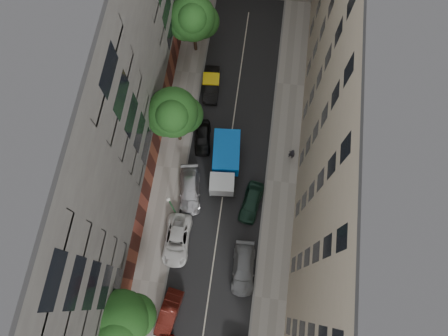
% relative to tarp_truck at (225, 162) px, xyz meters
% --- Properties ---
extents(ground, '(120.00, 120.00, 0.00)m').
position_rel_tarp_truck_xyz_m(ground, '(0.16, -0.78, -1.56)').
color(ground, '#4C4C49').
rests_on(ground, ground).
extents(road_surface, '(8.00, 44.00, 0.02)m').
position_rel_tarp_truck_xyz_m(road_surface, '(0.16, -0.78, -1.55)').
color(road_surface, black).
rests_on(road_surface, ground).
extents(sidewalk_left, '(3.00, 44.00, 0.15)m').
position_rel_tarp_truck_xyz_m(sidewalk_left, '(-5.34, -0.78, -1.49)').
color(sidewalk_left, gray).
rests_on(sidewalk_left, ground).
extents(sidewalk_right, '(3.00, 44.00, 0.15)m').
position_rel_tarp_truck_xyz_m(sidewalk_right, '(5.66, -0.78, -1.49)').
color(sidewalk_right, gray).
rests_on(sidewalk_right, ground).
extents(building_left, '(8.00, 44.00, 20.00)m').
position_rel_tarp_truck_xyz_m(building_left, '(-10.84, -0.78, 8.44)').
color(building_left, '#504D4B').
rests_on(building_left, ground).
extents(building_right, '(8.00, 44.00, 20.00)m').
position_rel_tarp_truck_xyz_m(building_right, '(11.16, -0.78, 8.44)').
color(building_right, tan).
rests_on(building_right, ground).
extents(tarp_truck, '(2.88, 6.31, 2.83)m').
position_rel_tarp_truck_xyz_m(tarp_truck, '(0.00, 0.00, 0.00)').
color(tarp_truck, black).
rests_on(tarp_truck, ground).
extents(car_left_1, '(2.10, 4.32, 1.36)m').
position_rel_tarp_truck_xyz_m(car_left_1, '(-3.04, -14.18, -0.88)').
color(car_left_1, '#4D150F').
rests_on(car_left_1, ground).
extents(car_left_2, '(2.42, 5.04, 1.39)m').
position_rel_tarp_truck_xyz_m(car_left_2, '(-3.44, -7.85, -0.87)').
color(car_left_2, silver).
rests_on(car_left_2, ground).
extents(car_left_3, '(2.75, 5.13, 1.42)m').
position_rel_tarp_truck_xyz_m(car_left_3, '(-3.02, -2.98, -0.85)').
color(car_left_3, '#B9B8BD').
rests_on(car_left_3, ground).
extents(car_left_4, '(2.02, 4.04, 1.32)m').
position_rel_tarp_truck_xyz_m(car_left_4, '(-2.64, 2.62, -0.90)').
color(car_left_4, black).
rests_on(car_left_4, ground).
extents(car_left_5, '(1.85, 4.47, 1.44)m').
position_rel_tarp_truck_xyz_m(car_left_5, '(-2.64, 8.71, -0.84)').
color(car_left_5, black).
rests_on(car_left_5, ground).
extents(car_right_1, '(2.24, 4.96, 1.41)m').
position_rel_tarp_truck_xyz_m(car_right_1, '(2.96, -9.58, -0.86)').
color(car_right_1, slate).
rests_on(car_right_1, ground).
extents(car_right_2, '(2.38, 4.44, 1.44)m').
position_rel_tarp_truck_xyz_m(car_right_2, '(2.96, -3.38, -0.84)').
color(car_right_2, '#152F23').
rests_on(car_right_2, ground).
extents(tree_near, '(4.97, 4.64, 7.58)m').
position_rel_tarp_truck_xyz_m(tree_near, '(-6.00, -15.13, 3.59)').
color(tree_near, '#382619').
rests_on(tree_near, sidewalk_left).
extents(tree_mid, '(4.88, 4.53, 8.38)m').
position_rel_tarp_truck_xyz_m(tree_mid, '(-4.88, 2.33, 4.28)').
color(tree_mid, '#382619').
rests_on(tree_mid, sidewalk_left).
extents(tree_far, '(4.94, 4.61, 7.54)m').
position_rel_tarp_truck_xyz_m(tree_far, '(-4.96, 13.11, 3.56)').
color(tree_far, '#382619').
rests_on(tree_far, sidewalk_left).
extents(lamp_post, '(0.36, 0.36, 5.70)m').
position_rel_tarp_truck_xyz_m(lamp_post, '(-4.04, -5.29, 2.16)').
color(lamp_post, '#1A5D2A').
rests_on(lamp_post, sidewalk_left).
extents(pedestrian, '(0.73, 0.58, 1.76)m').
position_rel_tarp_truck_xyz_m(pedestrian, '(6.34, 1.94, -0.53)').
color(pedestrian, black).
rests_on(pedestrian, sidewalk_right).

